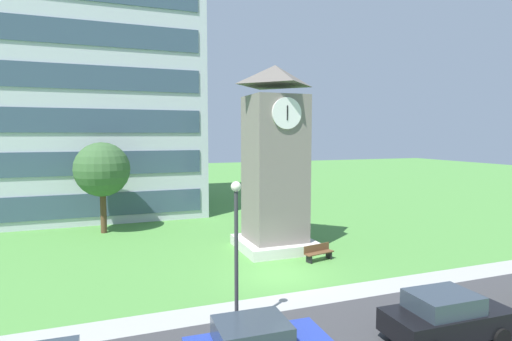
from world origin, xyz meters
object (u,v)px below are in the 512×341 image
object	(u,v)px
street_lamp	(236,238)
clock_tower	(275,168)
park_bench	(318,252)
tree_streetside	(102,170)
parked_car_black	(446,316)

from	to	relation	value
street_lamp	clock_tower	bearing A→B (deg)	59.65
park_bench	tree_streetside	world-z (taller)	tree_streetside
clock_tower	parked_car_black	bearing A→B (deg)	-85.41
clock_tower	park_bench	world-z (taller)	clock_tower
clock_tower	street_lamp	world-z (taller)	clock_tower
clock_tower	street_lamp	xyz separation A→B (m)	(-5.38, -9.18, -1.60)
park_bench	parked_car_black	xyz separation A→B (m)	(-0.35, -9.36, 0.40)
clock_tower	park_bench	size ratio (longest dim) A/B	5.93
clock_tower	street_lamp	distance (m)	10.76
clock_tower	parked_car_black	xyz separation A→B (m)	(0.99, -12.38, -4.09)
park_bench	tree_streetside	bearing A→B (deg)	135.22
park_bench	parked_car_black	bearing A→B (deg)	-92.15
park_bench	parked_car_black	world-z (taller)	parked_car_black
park_bench	parked_car_black	size ratio (longest dim) A/B	0.43
street_lamp	parked_car_black	distance (m)	7.55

